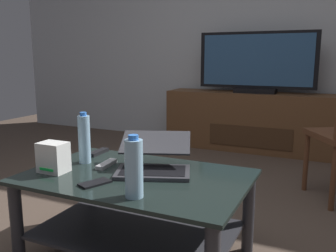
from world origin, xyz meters
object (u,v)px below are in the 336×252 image
Objects in this scene: coffee_table at (136,202)px; water_bottle_near at (84,139)px; media_cabinet at (254,122)px; soundbar_remote at (106,164)px; tv_remote at (98,152)px; router_box at (53,157)px; cell_phone at (95,183)px; television at (256,64)px; laptop at (154,160)px; water_bottle_far at (134,168)px.

water_bottle_near is (-0.35, 0.07, 0.27)m from coffee_table.
media_cabinet is 2.39m from soundbar_remote.
water_bottle_near is 1.72× the size of tv_remote.
router_box is 0.93× the size of tv_remote.
tv_remote is at bearing 146.64° from cell_phone.
soundbar_remote is at bearing -46.94° from tv_remote.
cell_phone is 0.88× the size of soundbar_remote.
water_bottle_near is (-0.42, -2.37, 0.26)m from media_cabinet.
television reaches higher than water_bottle_near.
laptop is 0.27m from soundbar_remote.
router_box is at bearing -152.29° from laptop.
water_bottle_far is at bearing -88.59° from media_cabinet.
water_bottle_far is at bearing -12.61° from router_box.
laptop is (-0.02, -2.33, 0.18)m from media_cabinet.
laptop is 0.50m from router_box.
soundbar_remote reaches higher than coffee_table.
router_box is (-0.39, -0.13, 0.21)m from coffee_table.
water_bottle_far is at bearing -47.20° from soundbar_remote.
laptop reaches higher than soundbar_remote.
water_bottle_near is at bearing -100.11° from media_cabinet.
router_box is at bearing -139.07° from soundbar_remote.
laptop is 0.41m from water_bottle_near.
router_box is 0.54m from water_bottle_far.
router_box is at bearing -91.38° from tv_remote.
coffee_table is at bearing -91.61° from television.
cell_phone is at bearing -45.72° from water_bottle_near.
tv_remote is (-0.46, -2.19, 0.14)m from media_cabinet.
coffee_table is at bearing -33.53° from tv_remote.
water_bottle_far is 0.48m from soundbar_remote.
soundbar_remote is (-0.11, 0.25, 0.01)m from cell_phone.
tv_remote is (-0.40, 0.25, 0.15)m from coffee_table.
television is 4.69× the size of water_bottle_far.
water_bottle_near reaches higher than cell_phone.
soundbar_remote is at bearing -96.76° from media_cabinet.
laptop is at bearing 27.71° from router_box.
water_bottle_far is at bearing -75.97° from laptop.
water_bottle_far is (0.53, -0.12, 0.05)m from router_box.
water_bottle_near reaches higher than soundbar_remote.
tv_remote reaches higher than coffee_table.
television reaches higher than laptop.
television reaches higher than water_bottle_far.
coffee_table is 0.38m from water_bottle_far.
water_bottle_near is 0.19m from soundbar_remote.
water_bottle_near is at bearing -78.53° from tv_remote.
television is at bearing 91.43° from water_bottle_far.
media_cabinet is at bearing 109.09° from cell_phone.
media_cabinet reaches higher than cell_phone.
laptop is at bearing 85.85° from cell_phone.
tv_remote is at bearing 148.11° from coffee_table.
laptop reaches higher than cell_phone.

